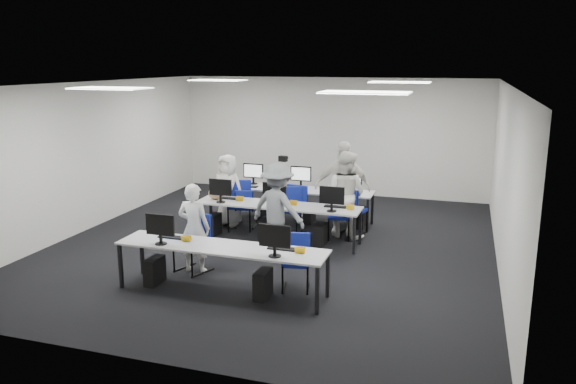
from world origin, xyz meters
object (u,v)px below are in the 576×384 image
(chair_0, at_px, (194,253))
(student_2, at_px, (228,190))
(desk_front, at_px, (221,249))
(desk_mid, at_px, (278,207))
(student_3, at_px, (342,188))
(chair_5, at_px, (246,215))
(chair_2, at_px, (240,214))
(chair_4, at_px, (339,224))
(chair_1, at_px, (296,272))
(chair_3, at_px, (293,218))
(student_0, at_px, (194,228))
(chair_6, at_px, (291,215))
(chair_7, at_px, (352,219))
(student_1, at_px, (346,194))
(photographer, at_px, (278,208))

(chair_0, relative_size, student_2, 0.63)
(desk_front, height_order, desk_mid, same)
(student_2, xyz_separation_m, student_3, (2.41, 0.16, 0.18))
(chair_5, bearing_deg, chair_0, -96.87)
(chair_2, relative_size, chair_5, 1.21)
(desk_front, bearing_deg, chair_4, 71.13)
(chair_0, relative_size, chair_2, 0.96)
(chair_1, relative_size, chair_3, 0.88)
(chair_4, bearing_deg, student_2, 163.34)
(chair_5, relative_size, student_0, 0.55)
(chair_0, bearing_deg, chair_5, 111.85)
(student_0, bearing_deg, chair_2, -85.73)
(chair_0, height_order, chair_5, chair_0)
(desk_mid, height_order, chair_6, chair_6)
(chair_3, relative_size, student_2, 0.63)
(chair_0, distance_m, student_0, 0.44)
(chair_5, xyz_separation_m, student_2, (-0.40, -0.01, 0.50))
(chair_6, bearing_deg, student_0, -124.65)
(chair_7, height_order, student_1, student_1)
(chair_4, xyz_separation_m, photographer, (-0.87, -1.15, 0.55))
(chair_1, height_order, photographer, photographer)
(chair_7, bearing_deg, chair_1, -77.49)
(chair_6, bearing_deg, chair_7, -18.60)
(chair_2, distance_m, student_1, 2.25)
(chair_2, relative_size, chair_3, 1.04)
(chair_3, height_order, photographer, photographer)
(chair_3, distance_m, chair_4, 0.96)
(desk_front, distance_m, chair_4, 3.35)
(desk_front, height_order, chair_1, chair_1)
(desk_mid, height_order, chair_7, chair_7)
(chair_4, xyz_separation_m, student_3, (-0.01, 0.33, 0.67))
(student_0, bearing_deg, chair_0, -16.13)
(desk_mid, distance_m, chair_4, 1.28)
(photographer, bearing_deg, chair_7, -110.28)
(chair_6, distance_m, student_1, 1.32)
(chair_1, bearing_deg, chair_0, 161.82)
(chair_1, bearing_deg, student_3, 77.38)
(chair_4, xyz_separation_m, chair_6, (-1.09, 0.33, 0.02))
(student_0, bearing_deg, chair_6, -106.36)
(desk_mid, relative_size, chair_2, 3.23)
(desk_mid, bearing_deg, student_0, -112.18)
(desk_mid, bearing_deg, chair_2, 152.02)
(chair_1, relative_size, student_3, 0.45)
(chair_2, height_order, chair_5, chair_2)
(desk_front, xyz_separation_m, student_2, (-1.35, 3.32, 0.08))
(student_1, bearing_deg, chair_1, 104.98)
(student_1, distance_m, photographer, 1.62)
(chair_3, bearing_deg, chair_5, -176.85)
(chair_5, distance_m, chair_7, 2.22)
(chair_2, height_order, chair_6, chair_2)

